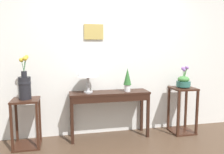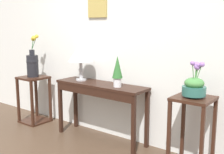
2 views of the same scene
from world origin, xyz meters
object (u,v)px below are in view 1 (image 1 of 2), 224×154
(console_table, at_px, (110,99))
(pedestal_stand_right, at_px, (182,110))
(pedestal_stand_left, at_px, (27,123))
(table_lamp, at_px, (88,70))
(planter_bowl_wide_right, at_px, (184,81))
(flower_vase_tall_left, at_px, (25,85))
(potted_plant_on_console, at_px, (127,79))

(console_table, bearing_deg, pedestal_stand_right, -2.23)
(pedestal_stand_left, bearing_deg, table_lamp, 5.35)
(console_table, xyz_separation_m, planter_bowl_wide_right, (1.31, -0.05, 0.27))
(pedestal_stand_left, xyz_separation_m, flower_vase_tall_left, (0.00, 0.00, 0.59))
(table_lamp, distance_m, flower_vase_tall_left, 0.98)
(planter_bowl_wide_right, bearing_deg, flower_vase_tall_left, -179.70)
(potted_plant_on_console, bearing_deg, planter_bowl_wide_right, -2.34)
(potted_plant_on_console, height_order, planter_bowl_wide_right, planter_bowl_wide_right)
(console_table, relative_size, table_lamp, 2.58)
(flower_vase_tall_left, distance_m, planter_bowl_wide_right, 2.63)
(pedestal_stand_left, bearing_deg, console_table, 2.90)
(console_table, distance_m, planter_bowl_wide_right, 1.34)
(table_lamp, xyz_separation_m, pedestal_stand_left, (-0.96, -0.09, -0.79))
(pedestal_stand_left, bearing_deg, potted_plant_on_console, 2.04)
(console_table, distance_m, potted_plant_on_console, 0.45)
(console_table, height_order, table_lamp, table_lamp)
(table_lamp, relative_size, pedestal_stand_right, 0.63)
(console_table, relative_size, potted_plant_on_console, 3.39)
(flower_vase_tall_left, bearing_deg, pedestal_stand_left, -94.10)
(pedestal_stand_right, height_order, planter_bowl_wide_right, planter_bowl_wide_right)
(table_lamp, xyz_separation_m, planter_bowl_wide_right, (1.67, -0.07, -0.22))
(pedestal_stand_left, height_order, planter_bowl_wide_right, planter_bowl_wide_right)
(console_table, xyz_separation_m, flower_vase_tall_left, (-1.31, -0.06, 0.30))
(flower_vase_tall_left, bearing_deg, planter_bowl_wide_right, 0.30)
(console_table, bearing_deg, planter_bowl_wide_right, -2.19)
(pedestal_stand_left, height_order, flower_vase_tall_left, flower_vase_tall_left)
(pedestal_stand_right, bearing_deg, flower_vase_tall_left, -179.72)
(pedestal_stand_right, distance_m, planter_bowl_wide_right, 0.53)
(flower_vase_tall_left, bearing_deg, potted_plant_on_console, 1.96)
(console_table, xyz_separation_m, pedestal_stand_left, (-1.31, -0.07, -0.30))
(potted_plant_on_console, distance_m, pedestal_stand_left, 1.73)
(pedestal_stand_left, relative_size, pedestal_stand_right, 0.91)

